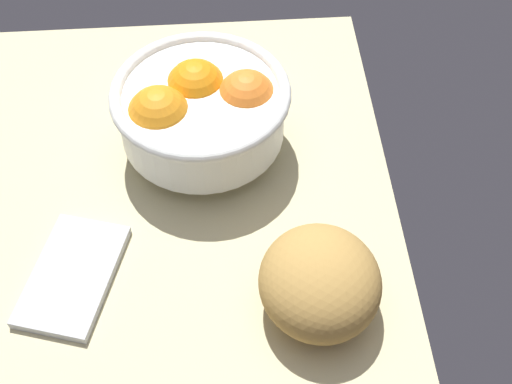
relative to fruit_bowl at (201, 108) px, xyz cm
name	(u,v)px	position (x,y,z in cm)	size (l,w,h in cm)	color
ground_plane	(176,196)	(-7.15, 3.83, -8.18)	(64.28, 54.42, 3.00)	#C7BD8E
fruit_bowl	(201,108)	(0.00, 0.00, 0.00)	(22.29, 22.29, 11.64)	white
bread_loaf	(320,282)	(-24.80, -11.93, -2.06)	(14.02, 13.15, 9.23)	#B08642
napkin_folded	(73,275)	(-19.48, 15.37, -6.12)	(15.06, 8.84, 1.11)	silver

